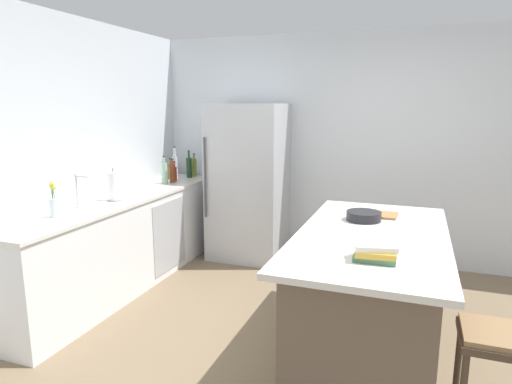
% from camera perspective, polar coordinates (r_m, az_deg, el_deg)
% --- Properties ---
extents(ground_plane, '(7.20, 7.20, 0.00)m').
position_cam_1_polar(ground_plane, '(3.43, 7.41, -20.40)').
color(ground_plane, '#7A664C').
extents(wall_rear, '(6.00, 0.10, 2.60)m').
position_cam_1_polar(wall_rear, '(5.17, 13.37, 5.46)').
color(wall_rear, silver).
rests_on(wall_rear, ground_plane).
extents(wall_left, '(0.10, 6.00, 2.60)m').
position_cam_1_polar(wall_left, '(4.22, -26.61, 3.31)').
color(wall_left, silver).
rests_on(wall_left, ground_plane).
extents(counter_run_left, '(0.64, 2.95, 0.91)m').
position_cam_1_polar(counter_run_left, '(4.62, -16.82, -6.09)').
color(counter_run_left, white).
rests_on(counter_run_left, ground_plane).
extents(kitchen_island, '(1.01, 1.94, 0.91)m').
position_cam_1_polar(kitchen_island, '(3.33, 14.48, -12.70)').
color(kitchen_island, brown).
rests_on(kitchen_island, ground_plane).
extents(refrigerator, '(0.84, 0.72, 1.81)m').
position_cam_1_polar(refrigerator, '(5.13, -1.01, 1.28)').
color(refrigerator, '#B7BABF').
rests_on(refrigerator, ground_plane).
extents(bar_stool, '(0.36, 0.36, 0.65)m').
position_cam_1_polar(bar_stool, '(2.73, 28.63, -17.83)').
color(bar_stool, '#473828').
rests_on(bar_stool, ground_plane).
extents(sink_faucet, '(0.15, 0.05, 0.30)m').
position_cam_1_polar(sink_faucet, '(4.12, -22.12, 0.23)').
color(sink_faucet, silver).
rests_on(sink_faucet, counter_run_left).
extents(flower_vase, '(0.07, 0.07, 0.29)m').
position_cam_1_polar(flower_vase, '(3.87, -24.79, -1.50)').
color(flower_vase, silver).
rests_on(flower_vase, counter_run_left).
extents(paper_towel_roll, '(0.14, 0.14, 0.31)m').
position_cam_1_polar(paper_towel_roll, '(4.32, -18.01, 0.66)').
color(paper_towel_roll, gray).
rests_on(paper_towel_roll, counter_run_left).
extents(olive_oil_bottle, '(0.06, 0.06, 0.29)m').
position_cam_1_polar(olive_oil_bottle, '(5.58, -8.03, 3.22)').
color(olive_oil_bottle, olive).
rests_on(olive_oil_bottle, counter_run_left).
extents(wine_bottle, '(0.07, 0.07, 0.34)m').
position_cam_1_polar(wine_bottle, '(5.49, -8.69, 3.23)').
color(wine_bottle, '#19381E').
rests_on(wine_bottle, counter_run_left).
extents(soda_bottle, '(0.07, 0.07, 0.39)m').
position_cam_1_polar(soda_bottle, '(5.48, -10.50, 3.38)').
color(soda_bottle, silver).
rests_on(soda_bottle, counter_run_left).
extents(whiskey_bottle, '(0.08, 0.08, 0.26)m').
position_cam_1_polar(whiskey_bottle, '(5.41, -11.02, 2.66)').
color(whiskey_bottle, brown).
rests_on(whiskey_bottle, counter_run_left).
extents(hot_sauce_bottle, '(0.05, 0.05, 0.24)m').
position_cam_1_polar(hot_sauce_bottle, '(5.26, -10.53, 2.40)').
color(hot_sauce_bottle, red).
rests_on(hot_sauce_bottle, counter_run_left).
extents(syrup_bottle, '(0.06, 0.06, 0.28)m').
position_cam_1_polar(syrup_bottle, '(5.17, -10.82, 2.48)').
color(syrup_bottle, '#5B3319').
rests_on(syrup_bottle, counter_run_left).
extents(gin_bottle, '(0.07, 0.07, 0.32)m').
position_cam_1_polar(gin_bottle, '(5.11, -11.82, 2.47)').
color(gin_bottle, '#8CB79E').
rests_on(gin_bottle, counter_run_left).
extents(cookbook_stack, '(0.26, 0.20, 0.10)m').
position_cam_1_polar(cookbook_stack, '(2.64, 15.24, -7.57)').
color(cookbook_stack, '#4C7F60').
rests_on(cookbook_stack, kitchen_island).
extents(mixing_bowl, '(0.27, 0.27, 0.07)m').
position_cam_1_polar(mixing_bowl, '(3.51, 13.82, -3.05)').
color(mixing_bowl, black).
rests_on(mixing_bowl, kitchen_island).
extents(cutting_board, '(0.32, 0.24, 0.02)m').
position_cam_1_polar(cutting_board, '(3.70, 15.49, -2.82)').
color(cutting_board, '#9E7042').
rests_on(cutting_board, kitchen_island).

